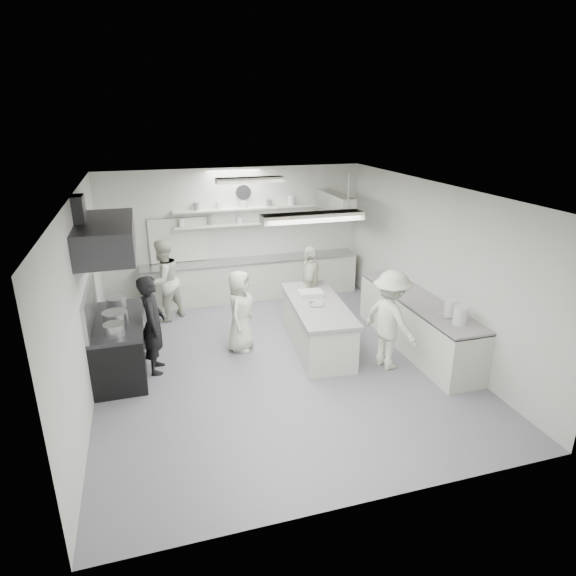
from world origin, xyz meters
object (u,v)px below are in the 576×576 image
object	(u,v)px
back_counter	(252,279)
cook_back	(163,280)
stove	(120,347)
cook_stove	(153,325)
right_counter	(417,324)
prep_island	(317,326)

from	to	relation	value
back_counter	cook_back	distance (m)	2.20
stove	cook_back	xyz separation A→B (m)	(0.86, 2.07, 0.42)
back_counter	cook_stove	size ratio (longest dim) A/B	2.95
back_counter	right_counter	world-z (taller)	right_counter
back_counter	cook_back	size ratio (longest dim) A/B	2.88
stove	prep_island	world-z (taller)	stove
right_counter	prep_island	bearing A→B (deg)	163.34
prep_island	cook_back	distance (m)	3.42
back_counter	cook_back	bearing A→B (deg)	-160.24
back_counter	cook_stove	distance (m)	3.76
right_counter	cook_stove	distance (m)	4.72
back_counter	stove	bearing A→B (deg)	-136.01
stove	back_counter	distance (m)	4.03
cook_back	prep_island	bearing A→B (deg)	102.79
back_counter	prep_island	distance (m)	2.93
prep_island	cook_back	size ratio (longest dim) A/B	1.31
cook_stove	back_counter	bearing A→B (deg)	-33.89
stove	right_counter	distance (m)	5.28
cook_back	cook_stove	bearing A→B (deg)	44.39
right_counter	cook_back	xyz separation A→B (m)	(-4.39, 2.67, 0.40)
stove	cook_stove	world-z (taller)	cook_stove
back_counter	prep_island	xyz separation A→B (m)	(0.58, -2.87, -0.04)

